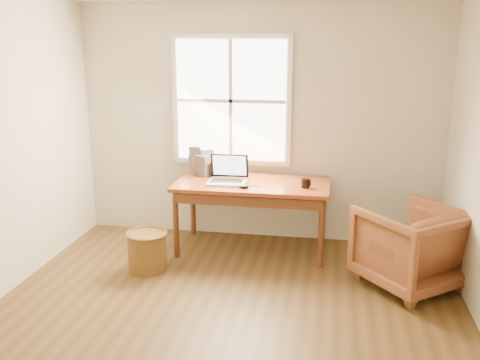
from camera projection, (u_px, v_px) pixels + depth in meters
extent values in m
cube|color=#533B1C|center=(216.00, 339.00, 4.07)|extent=(4.00, 4.50, 0.02)
cube|color=beige|center=(259.00, 124.00, 5.89)|extent=(4.00, 0.02, 2.60)
cube|color=beige|center=(48.00, 353.00, 1.58)|extent=(4.00, 0.02, 2.60)
cube|color=silver|center=(231.00, 101.00, 5.84)|extent=(1.32, 0.05, 1.42)
cube|color=white|center=(231.00, 101.00, 5.81)|extent=(1.20, 0.02, 1.30)
cube|color=silver|center=(231.00, 101.00, 5.80)|extent=(0.04, 0.02, 1.30)
cube|color=silver|center=(231.00, 101.00, 5.80)|extent=(1.20, 0.02, 0.04)
cube|color=brown|center=(252.00, 184.00, 5.60)|extent=(1.60, 0.80, 0.04)
imported|color=brown|center=(411.00, 247.00, 4.84)|extent=(1.15, 1.15, 0.75)
cylinder|color=brown|center=(147.00, 252.00, 5.22)|extent=(0.41, 0.41, 0.38)
ellipsoid|color=black|center=(244.00, 187.00, 5.36)|extent=(0.12, 0.09, 0.03)
cylinder|color=black|center=(305.00, 183.00, 5.38)|extent=(0.10, 0.10, 0.10)
cube|color=silver|center=(207.00, 162.00, 5.89)|extent=(0.18, 0.17, 0.29)
cube|color=#242429|center=(203.00, 165.00, 5.84)|extent=(0.19, 0.18, 0.23)
cube|color=#A7A5B3|center=(196.00, 160.00, 5.94)|extent=(0.15, 0.13, 0.31)
cube|color=#B1B6BD|center=(218.00, 168.00, 5.86)|extent=(0.17, 0.16, 0.17)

